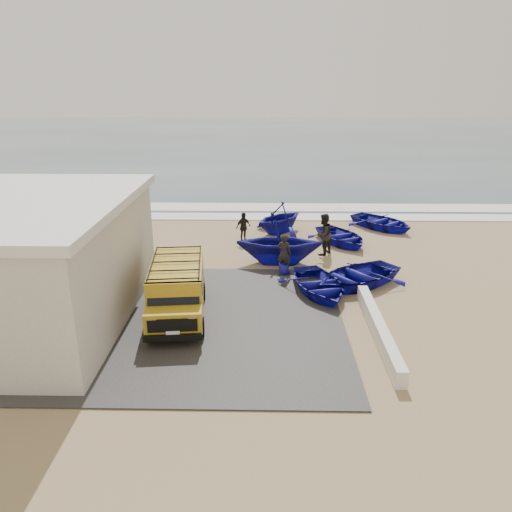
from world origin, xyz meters
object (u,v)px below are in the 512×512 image
object	(u,v)px
fisherman_middle	(323,234)
boat_far_left	(279,218)
boat_near_left	(319,285)
van	(177,288)
boat_near_right	(356,276)
fisherman_back	(243,227)
fisherman_front	(284,254)
boat_mid_left	(279,242)
building	(5,262)
parapet	(379,329)
boat_mid_right	(341,237)
boat_far_right	(382,222)

from	to	relation	value
fisherman_middle	boat_far_left	bearing A→B (deg)	-109.98
boat_near_left	boat_far_left	size ratio (longest dim) A/B	1.15
van	fisherman_middle	distance (m)	8.94
boat_near_right	fisherman_back	bearing A→B (deg)	-176.42
fisherman_front	boat_mid_left	bearing A→B (deg)	-60.30
van	boat_near_right	world-z (taller)	van
building	boat_near_right	xyz separation A→B (m)	(12.50, 3.34, -1.74)
building	van	distance (m)	5.81
van	boat_far_left	world-z (taller)	van
boat_far_left	fisherman_back	world-z (taller)	boat_far_left
boat_near_left	fisherman_front	size ratio (longest dim) A/B	2.12
boat_near_left	boat_near_right	distance (m)	1.83
fisherman_front	parapet	bearing A→B (deg)	138.06
van	boat_near_left	xyz separation A→B (m)	(5.21, 2.02, -0.68)
building	fisherman_back	world-z (taller)	building
building	boat_far_left	distance (m)	14.44
boat_mid_left	fisherman_front	xyz separation A→B (m)	(0.18, -1.20, -0.14)
fisherman_back	boat_near_left	bearing A→B (deg)	-104.98
van	boat_mid_left	xyz separation A→B (m)	(3.73, 5.45, -0.05)
van	boat_far_left	size ratio (longest dim) A/B	1.48
boat_mid_right	boat_far_right	bearing A→B (deg)	21.06
boat_far_left	fisherman_back	bearing A→B (deg)	-96.99
boat_near_left	fisherman_back	world-z (taller)	fisherman_back
boat_mid_left	fisherman_back	size ratio (longest dim) A/B	2.51
boat_mid_right	boat_near_left	bearing A→B (deg)	-130.51
boat_near_left	van	bearing A→B (deg)	-173.04
boat_near_left	fisherman_middle	xyz separation A→B (m)	(0.66, 4.73, 0.62)
boat_near_left	fisherman_back	size ratio (longest dim) A/B	2.42
boat_mid_right	boat_far_left	bearing A→B (deg)	124.02
parapet	van	bearing A→B (deg)	168.06
boat_far_left	building	bearing A→B (deg)	-88.14
boat_near_right	boat_mid_left	world-z (taller)	boat_mid_left
building	fisherman_back	bearing A→B (deg)	50.26
boat_far_left	boat_mid_left	bearing A→B (deg)	-48.10
boat_far_right	boat_mid_left	bearing A→B (deg)	-175.92
boat_mid_right	fisherman_back	distance (m)	5.06
boat_mid_right	parapet	bearing A→B (deg)	-116.01
building	boat_mid_left	world-z (taller)	building
van	fisherman_middle	size ratio (longest dim) A/B	2.39
boat_near_left	boat_mid_left	world-z (taller)	boat_mid_left
boat_mid_left	boat_far_right	world-z (taller)	boat_mid_left
building	boat_near_left	distance (m)	11.31
building	boat_mid_left	distance (m)	11.16
boat_mid_left	boat_far_left	xyz separation A→B (m)	(0.13, 4.87, -0.16)
van	boat_far_left	xyz separation A→B (m)	(3.86, 10.32, -0.21)
parapet	fisherman_middle	xyz separation A→B (m)	(-0.95, 8.19, 0.73)
boat_mid_left	fisherman_middle	world-z (taller)	boat_mid_left
parapet	fisherman_back	world-z (taller)	fisherman_back
building	parapet	distance (m)	12.68
parapet	boat_near_left	world-z (taller)	boat_near_left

